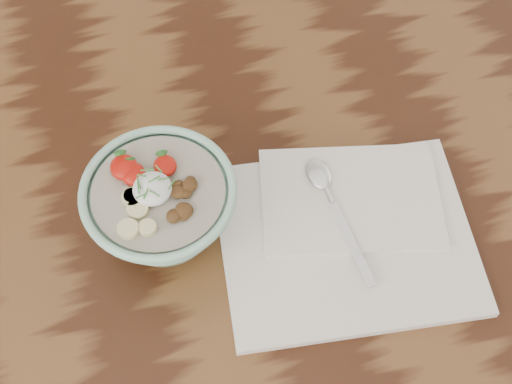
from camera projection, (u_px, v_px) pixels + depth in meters
table at (269, 234)px, 94.31cm from camera, size 160.00×90.00×75.00cm
breakfast_bowl at (161, 207)px, 79.12cm from camera, size 17.07×17.07×11.32cm
napkin at (347, 230)px, 83.32cm from camera, size 32.30×28.03×1.79cm
spoon at (326, 191)px, 84.41cm from camera, size 3.16×17.70×0.92cm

